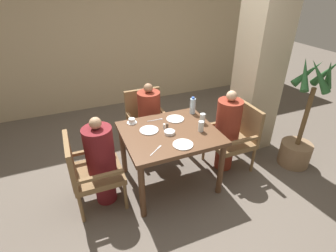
{
  "coord_description": "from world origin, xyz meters",
  "views": [
    {
      "loc": [
        -1.03,
        -2.44,
        2.37
      ],
      "look_at": [
        0.0,
        0.05,
        0.82
      ],
      "focal_mm": 28.0,
      "sensor_mm": 36.0,
      "label": 1
    }
  ],
  "objects": [
    {
      "name": "bowl_small",
      "position": [
        -0.02,
        -0.04,
        0.78
      ],
      "size": [
        0.13,
        0.13,
        0.04
      ],
      "color": "white",
      "rests_on": "dining_table"
    },
    {
      "name": "pepper_shaker",
      "position": [
        0.01,
        0.09,
        0.8
      ],
      "size": [
        0.03,
        0.03,
        0.06
      ],
      "color": "#4C3D2D",
      "rests_on": "dining_table"
    },
    {
      "name": "diner_in_left_chair",
      "position": [
        -0.83,
        0.0,
        0.58
      ],
      "size": [
        0.32,
        0.32,
        1.12
      ],
      "color": "maroon",
      "rests_on": "ground_plane"
    },
    {
      "name": "salt_shaker",
      "position": [
        -0.03,
        0.09,
        0.8
      ],
      "size": [
        0.03,
        0.03,
        0.07
      ],
      "color": "white",
      "rests_on": "dining_table"
    },
    {
      "name": "diner_in_far_chair",
      "position": [
        -0.0,
        0.75,
        0.57
      ],
      "size": [
        0.32,
        0.32,
        1.1
      ],
      "color": "maroon",
      "rests_on": "ground_plane"
    },
    {
      "name": "plate_dessert_center",
      "position": [
        -0.22,
        0.11,
        0.77
      ],
      "size": [
        0.23,
        0.23,
        0.01
      ],
      "color": "white",
      "rests_on": "dining_table"
    },
    {
      "name": "chair_far_side",
      "position": [
        0.0,
        0.9,
        0.49
      ],
      "size": [
        0.55,
        0.55,
        0.9
      ],
      "color": "brown",
      "rests_on": "ground_plane"
    },
    {
      "name": "chair_left_side",
      "position": [
        -0.97,
        0.0,
        0.49
      ],
      "size": [
        0.55,
        0.55,
        0.9
      ],
      "color": "brown",
      "rests_on": "ground_plane"
    },
    {
      "name": "fork_beside_plate",
      "position": [
        -0.04,
        0.33,
        0.77
      ],
      "size": [
        0.2,
        0.02,
        0.0
      ],
      "color": "silver",
      "rests_on": "dining_table"
    },
    {
      "name": "pillar_stone",
      "position": [
        1.54,
        0.4,
        1.35
      ],
      "size": [
        0.52,
        0.52,
        2.7
      ],
      "color": "#BCAD8E",
      "rests_on": "ground_plane"
    },
    {
      "name": "chair_right_side",
      "position": [
        0.97,
        0.0,
        0.49
      ],
      "size": [
        0.55,
        0.55,
        0.9
      ],
      "color": "brown",
      "rests_on": "ground_plane"
    },
    {
      "name": "glass_tall_mid",
      "position": [
        0.46,
        0.03,
        0.83
      ],
      "size": [
        0.07,
        0.07,
        0.13
      ],
      "color": "silver",
      "rests_on": "dining_table"
    },
    {
      "name": "diner_in_right_chair",
      "position": [
        0.83,
        0.0,
        0.59
      ],
      "size": [
        0.32,
        0.32,
        1.15
      ],
      "color": "maroon",
      "rests_on": "ground_plane"
    },
    {
      "name": "plate_main_left",
      "position": [
        0.18,
        0.25,
        0.77
      ],
      "size": [
        0.23,
        0.23,
        0.01
      ],
      "color": "white",
      "rests_on": "dining_table"
    },
    {
      "name": "knife_beside_plate",
      "position": [
        -0.28,
        -0.3,
        0.77
      ],
      "size": [
        0.18,
        0.14,
        0.0
      ],
      "color": "silver",
      "rests_on": "dining_table"
    },
    {
      "name": "dining_table",
      "position": [
        0.0,
        0.0,
        0.66
      ],
      "size": [
        1.1,
        0.95,
        0.77
      ],
      "color": "brown",
      "rests_on": "ground_plane"
    },
    {
      "name": "water_bottle",
      "position": [
        0.47,
        0.32,
        0.88
      ],
      "size": [
        0.07,
        0.07,
        0.23
      ],
      "color": "silver",
      "rests_on": "dining_table"
    },
    {
      "name": "teacup_with_saucer",
      "position": [
        -0.35,
        0.37,
        0.79
      ],
      "size": [
        0.13,
        0.13,
        0.06
      ],
      "color": "white",
      "rests_on": "dining_table"
    },
    {
      "name": "ground_plane",
      "position": [
        0.0,
        0.0,
        0.0
      ],
      "size": [
        16.0,
        16.0,
        0.0
      ],
      "primitive_type": "plane",
      "color": "#60564C"
    },
    {
      "name": "wall_back",
      "position": [
        0.0,
        2.67,
        1.4
      ],
      "size": [
        8.0,
        0.06,
        2.8
      ],
      "color": "tan",
      "rests_on": "ground_plane"
    },
    {
      "name": "glass_tall_near",
      "position": [
        0.35,
        -0.13,
        0.83
      ],
      "size": [
        0.07,
        0.07,
        0.13
      ],
      "color": "silver",
      "rests_on": "dining_table"
    },
    {
      "name": "plate_main_right",
      "position": [
        0.03,
        -0.32,
        0.77
      ],
      "size": [
        0.23,
        0.23,
        0.01
      ],
      "color": "white",
      "rests_on": "dining_table"
    },
    {
      "name": "potted_palm",
      "position": [
        1.8,
        -0.32,
        0.49
      ],
      "size": [
        0.51,
        0.49,
        1.57
      ],
      "color": "#896B4C",
      "rests_on": "ground_plane"
    }
  ]
}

